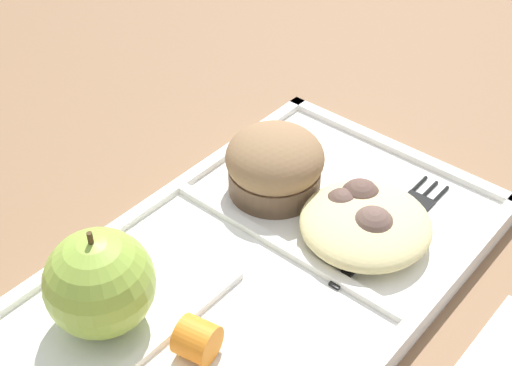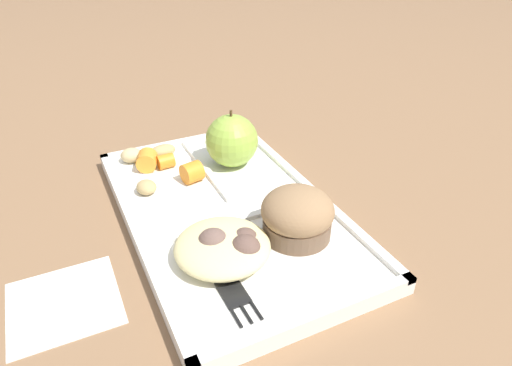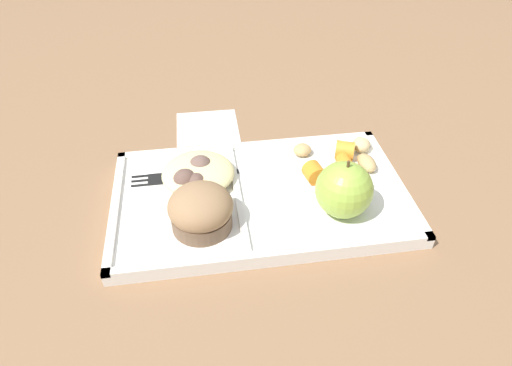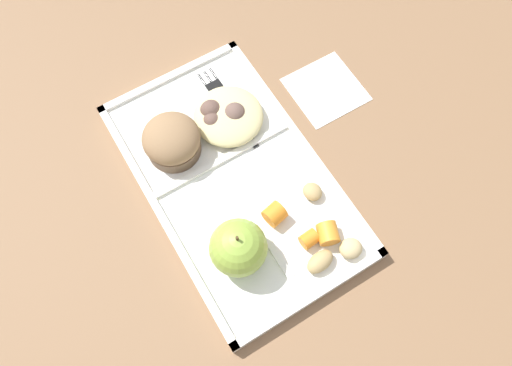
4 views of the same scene
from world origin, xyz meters
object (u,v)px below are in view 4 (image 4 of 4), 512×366
green_apple (238,248)px  bran_muffin (172,141)px  plastic_fork (225,102)px  lunch_tray (234,180)px

green_apple → bran_muffin: size_ratio=1.02×
plastic_fork → bran_muffin: bearing=107.2°
lunch_tray → bran_muffin: (0.08, 0.05, 0.03)m
green_apple → bran_muffin: bearing=0.0°
bran_muffin → plastic_fork: bearing=-72.8°
lunch_tray → plastic_fork: size_ratio=2.61×
bran_muffin → green_apple: bearing=-180.0°
bran_muffin → plastic_fork: 0.11m
lunch_tray → green_apple: size_ratio=4.87×
lunch_tray → plastic_fork: lunch_tray is taller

